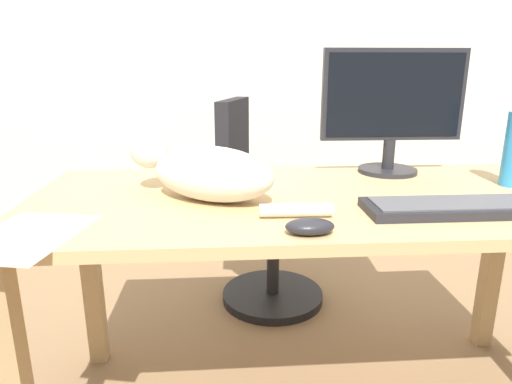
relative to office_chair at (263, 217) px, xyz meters
The scene contains 8 objects.
back_wall 1.22m from the office_chair, 83.30° to the left, with size 6.00×0.04×2.60m, color beige.
desk 0.77m from the office_chair, 82.41° to the right, with size 1.65×0.74×0.74m.
office_chair is the anchor object (origin of this frame).
monitor 0.82m from the office_chair, 50.40° to the right, with size 0.48×0.20×0.41m.
keyboard 1.06m from the office_chair, 66.40° to the right, with size 0.44×0.15×0.03m.
cat 0.88m from the office_chair, 106.49° to the right, with size 0.54×0.35×0.20m.
computer_mouse 1.10m from the office_chair, 89.22° to the right, with size 0.11×0.06×0.04m, color #232328.
paper_sheet 1.22m from the office_chair, 120.84° to the right, with size 0.21×0.30×0.00m, color white.
Camera 1 is at (-0.27, -1.22, 1.10)m, focal length 31.34 mm.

